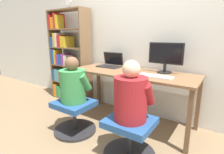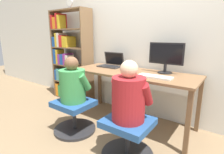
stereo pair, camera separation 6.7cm
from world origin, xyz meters
name	(u,v)px [view 1 (the left image)]	position (x,y,z in m)	size (l,w,h in m)	color
ground_plane	(119,132)	(0.00, 0.00, 0.00)	(14.00, 14.00, 0.00)	#846B4C
wall_back	(145,34)	(0.00, 0.75, 1.30)	(10.00, 0.05, 2.60)	silver
desk	(132,77)	(0.00, 0.34, 0.69)	(1.79, 0.69, 0.77)	brown
desktop_monitor	(165,57)	(0.40, 0.53, 1.00)	(0.47, 0.19, 0.41)	black
laptop	(110,64)	(-0.48, 0.50, 0.82)	(0.37, 0.26, 0.23)	#2D2D30
keyboard	(155,76)	(0.40, 0.21, 0.79)	(0.42, 0.15, 0.03)	silver
computer_mouse_by_keyboard	(134,73)	(0.11, 0.19, 0.79)	(0.06, 0.09, 0.04)	silver
office_chair_left	(129,137)	(0.35, -0.34, 0.23)	(0.56, 0.56, 0.43)	#262628
office_chair_right	(75,115)	(-0.50, -0.32, 0.23)	(0.56, 0.56, 0.43)	#262628
person_at_monitor	(131,96)	(0.35, -0.34, 0.69)	(0.41, 0.34, 0.62)	maroon
person_at_laptop	(73,83)	(-0.50, -0.31, 0.68)	(0.40, 0.33, 0.59)	#388C47
bookshelf	(65,59)	(-1.58, 0.51, 0.83)	(0.87, 0.30, 1.74)	brown
desk_clock	(68,2)	(-1.34, 0.44, 1.84)	(0.16, 0.03, 0.18)	#B2B2B7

